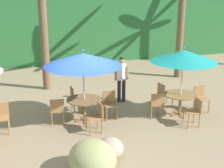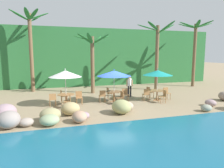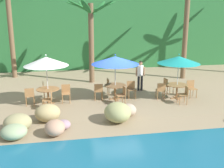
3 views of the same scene
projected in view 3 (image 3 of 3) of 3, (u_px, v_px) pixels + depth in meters
The scene contains 26 objects.
ground_plane at pixel (116, 101), 13.87m from camera, with size 120.00×120.00×0.00m, color #937F60.
terrace_deck at pixel (116, 101), 13.87m from camera, with size 18.00×5.20×0.01m.
foliage_backdrop at pixel (94, 29), 21.66m from camera, with size 28.00×2.40×6.00m.
rock_seawall at pixel (95, 118), 10.68m from camera, with size 16.46×3.36×0.88m.
umbrella_white at pixel (46, 61), 12.91m from camera, with size 2.08×2.08×2.41m.
dining_table_white at pixel (48, 91), 13.28m from camera, with size 1.10×1.10×0.74m.
chair_white_seaward at pixel (66, 92), 13.52m from camera, with size 0.43×0.44×0.87m.
chair_white_inland at pixel (46, 89), 14.08m from camera, with size 0.46×0.45×0.87m.
chair_white_left at pixel (30, 95), 13.02m from camera, with size 0.45×0.45×0.87m.
chair_white_right at pixel (49, 99), 12.51m from camera, with size 0.43×0.43×0.87m.
umbrella_blue at pixel (115, 60), 13.59m from camera, with size 2.36×2.36×2.31m.
dining_table_blue at pixel (115, 87), 13.95m from camera, with size 1.10×1.10×0.74m.
chair_blue_seaward at pixel (131, 88), 14.18m from camera, with size 0.43×0.44×0.87m.
chair_blue_inland at pixel (110, 85), 14.76m from camera, with size 0.44×0.44×0.87m.
chair_blue_left at pixel (99, 90), 13.80m from camera, with size 0.45×0.46×0.87m.
chair_blue_right at pixel (122, 94), 13.21m from camera, with size 0.47×0.46×0.87m.
umbrella_teal at pixel (179, 60), 13.69m from camera, with size 2.10×2.10×2.31m.
dining_table_teal at pixel (177, 87), 14.05m from camera, with size 1.10×1.10×0.74m.
chair_teal_seaward at pixel (191, 87), 14.35m from camera, with size 0.44×0.45×0.87m.
chair_teal_inland at pixel (167, 85), 14.83m from camera, with size 0.47×0.47×0.87m.
chair_teal_left at pixel (161, 90), 13.94m from camera, with size 0.47×0.48×0.87m.
chair_teal_right at pixel (184, 94), 13.26m from camera, with size 0.46×0.46×0.87m.
palm_tree_nearest at pixel (9, 4), 17.56m from camera, with size 3.27×3.27×7.03m.
palm_tree_second at pixel (91, 25), 16.60m from camera, with size 3.15×3.06×5.00m.
palm_tree_third at pixel (187, 15), 17.46m from camera, with size 3.58×3.60×6.18m.
waiter_in_white at pixel (140, 73), 15.37m from camera, with size 0.52×0.39×1.70m.
Camera 3 is at (-2.58, -12.94, 4.37)m, focal length 44.41 mm.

